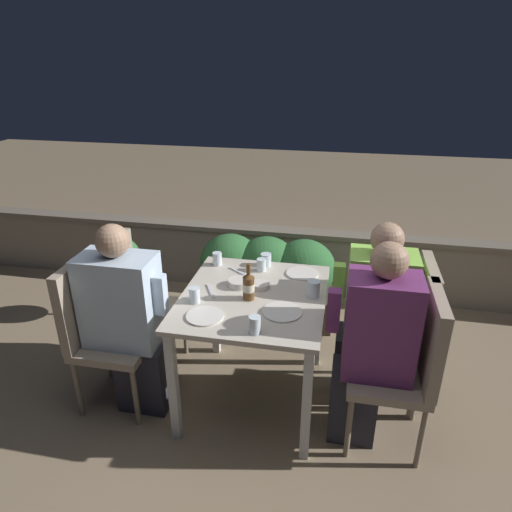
{
  "coord_description": "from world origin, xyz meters",
  "views": [
    {
      "loc": [
        0.47,
        -2.31,
        2.08
      ],
      "look_at": [
        0.0,
        0.07,
        0.98
      ],
      "focal_mm": 32.0,
      "sensor_mm": 36.0,
      "label": 1
    }
  ],
  "objects_px": {
    "beer_bottle": "(249,286)",
    "potted_plant": "(123,270)",
    "person_purple_stripe": "(372,346)",
    "person_green_blouse": "(372,314)",
    "person_blue_shirt": "(129,321)",
    "chair_left_far": "(131,295)",
    "chair_right_near": "(410,359)",
    "chair_right_far": "(407,323)",
    "chair_left_near": "(97,323)"
  },
  "relations": [
    {
      "from": "person_purple_stripe",
      "to": "person_green_blouse",
      "type": "bearing_deg",
      "value": 87.78
    },
    {
      "from": "person_green_blouse",
      "to": "potted_plant",
      "type": "xyz_separation_m",
      "value": [
        -1.96,
        0.6,
        -0.17
      ]
    },
    {
      "from": "beer_bottle",
      "to": "person_purple_stripe",
      "type": "bearing_deg",
      "value": -10.93
    },
    {
      "from": "chair_left_far",
      "to": "chair_right_near",
      "type": "height_order",
      "value": "same"
    },
    {
      "from": "chair_left_near",
      "to": "person_green_blouse",
      "type": "relative_size",
      "value": 0.8
    },
    {
      "from": "beer_bottle",
      "to": "person_blue_shirt",
      "type": "bearing_deg",
      "value": -168.75
    },
    {
      "from": "chair_right_near",
      "to": "person_green_blouse",
      "type": "bearing_deg",
      "value": 118.28
    },
    {
      "from": "chair_left_near",
      "to": "potted_plant",
      "type": "relative_size",
      "value": 1.37
    },
    {
      "from": "person_blue_shirt",
      "to": "chair_left_near",
      "type": "bearing_deg",
      "value": 180.0
    },
    {
      "from": "chair_left_far",
      "to": "person_purple_stripe",
      "type": "height_order",
      "value": "person_purple_stripe"
    },
    {
      "from": "person_blue_shirt",
      "to": "person_green_blouse",
      "type": "distance_m",
      "value": 1.47
    },
    {
      "from": "person_purple_stripe",
      "to": "chair_right_far",
      "type": "xyz_separation_m",
      "value": [
        0.22,
        0.36,
        -0.05
      ]
    },
    {
      "from": "chair_right_near",
      "to": "potted_plant",
      "type": "relative_size",
      "value": 1.37
    },
    {
      "from": "chair_left_far",
      "to": "potted_plant",
      "type": "bearing_deg",
      "value": 121.79
    },
    {
      "from": "potted_plant",
      "to": "person_blue_shirt",
      "type": "bearing_deg",
      "value": -60.95
    },
    {
      "from": "chair_left_far",
      "to": "person_purple_stripe",
      "type": "distance_m",
      "value": 1.61
    },
    {
      "from": "chair_left_far",
      "to": "chair_right_near",
      "type": "xyz_separation_m",
      "value": [
        1.78,
        -0.36,
        0.0
      ]
    },
    {
      "from": "chair_right_near",
      "to": "chair_right_far",
      "type": "relative_size",
      "value": 1.0
    },
    {
      "from": "chair_left_near",
      "to": "person_blue_shirt",
      "type": "relative_size",
      "value": 0.79
    },
    {
      "from": "beer_bottle",
      "to": "potted_plant",
      "type": "distance_m",
      "value": 1.54
    },
    {
      "from": "chair_left_near",
      "to": "beer_bottle",
      "type": "height_order",
      "value": "beer_bottle"
    },
    {
      "from": "chair_right_near",
      "to": "chair_right_far",
      "type": "bearing_deg",
      "value": 87.61
    },
    {
      "from": "chair_left_far",
      "to": "chair_right_near",
      "type": "relative_size",
      "value": 1.0
    },
    {
      "from": "chair_right_near",
      "to": "beer_bottle",
      "type": "relative_size",
      "value": 4.31
    },
    {
      "from": "chair_right_near",
      "to": "chair_right_far",
      "type": "xyz_separation_m",
      "value": [
        0.02,
        0.36,
        0.0
      ]
    },
    {
      "from": "beer_bottle",
      "to": "potted_plant",
      "type": "height_order",
      "value": "beer_bottle"
    },
    {
      "from": "chair_right_far",
      "to": "beer_bottle",
      "type": "bearing_deg",
      "value": -166.43
    },
    {
      "from": "person_blue_shirt",
      "to": "chair_left_far",
      "type": "bearing_deg",
      "value": 114.17
    },
    {
      "from": "person_green_blouse",
      "to": "beer_bottle",
      "type": "bearing_deg",
      "value": -162.7
    },
    {
      "from": "chair_right_far",
      "to": "beer_bottle",
      "type": "distance_m",
      "value": 0.99
    },
    {
      "from": "person_blue_shirt",
      "to": "chair_left_far",
      "type": "height_order",
      "value": "person_blue_shirt"
    },
    {
      "from": "person_purple_stripe",
      "to": "person_green_blouse",
      "type": "height_order",
      "value": "person_purple_stripe"
    },
    {
      "from": "chair_left_near",
      "to": "beer_bottle",
      "type": "relative_size",
      "value": 4.31
    },
    {
      "from": "chair_left_near",
      "to": "chair_left_far",
      "type": "height_order",
      "value": "same"
    },
    {
      "from": "chair_right_far",
      "to": "beer_bottle",
      "type": "xyz_separation_m",
      "value": [
        -0.93,
        -0.22,
        0.27
      ]
    },
    {
      "from": "chair_left_far",
      "to": "potted_plant",
      "type": "distance_m",
      "value": 0.72
    },
    {
      "from": "chair_left_near",
      "to": "chair_right_near",
      "type": "bearing_deg",
      "value": 0.1
    },
    {
      "from": "person_green_blouse",
      "to": "chair_right_far",
      "type": "bearing_deg",
      "value": -0.0
    },
    {
      "from": "person_blue_shirt",
      "to": "chair_right_far",
      "type": "height_order",
      "value": "person_blue_shirt"
    },
    {
      "from": "chair_right_near",
      "to": "beer_bottle",
      "type": "distance_m",
      "value": 0.96
    },
    {
      "from": "person_purple_stripe",
      "to": "chair_left_far",
      "type": "bearing_deg",
      "value": 167.12
    },
    {
      "from": "chair_left_near",
      "to": "beer_bottle",
      "type": "xyz_separation_m",
      "value": [
        0.91,
        0.14,
        0.27
      ]
    },
    {
      "from": "person_purple_stripe",
      "to": "beer_bottle",
      "type": "relative_size",
      "value": 5.5
    },
    {
      "from": "chair_right_near",
      "to": "chair_left_near",
      "type": "bearing_deg",
      "value": -179.9
    },
    {
      "from": "chair_right_near",
      "to": "person_purple_stripe",
      "type": "height_order",
      "value": "person_purple_stripe"
    },
    {
      "from": "chair_right_far",
      "to": "person_purple_stripe",
      "type": "bearing_deg",
      "value": -121.73
    },
    {
      "from": "person_blue_shirt",
      "to": "chair_right_near",
      "type": "bearing_deg",
      "value": 0.11
    },
    {
      "from": "person_blue_shirt",
      "to": "beer_bottle",
      "type": "bearing_deg",
      "value": 11.25
    },
    {
      "from": "potted_plant",
      "to": "chair_right_near",
      "type": "bearing_deg",
      "value": -24.06
    },
    {
      "from": "person_purple_stripe",
      "to": "chair_right_far",
      "type": "distance_m",
      "value": 0.43
    }
  ]
}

